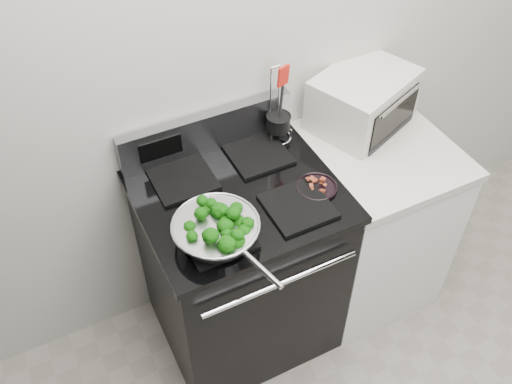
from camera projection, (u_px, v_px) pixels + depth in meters
back_wall at (268, 45)px, 2.27m from camera, size 4.00×0.02×2.70m
gas_range at (241, 265)px, 2.57m from camera, size 0.79×0.69×1.13m
counter at (367, 219)px, 2.81m from camera, size 0.62×0.68×0.92m
skillet at (216, 230)px, 2.04m from camera, size 0.32×0.50×0.07m
broccoli_pile at (216, 226)px, 2.03m from camera, size 0.25×0.25×0.09m
bacon_plate at (317, 185)px, 2.25m from camera, size 0.16×0.16×0.04m
utensil_holder at (278, 126)px, 2.44m from camera, size 0.12×0.12×0.37m
toaster_oven at (363, 100)px, 2.52m from camera, size 0.52×0.47×0.25m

